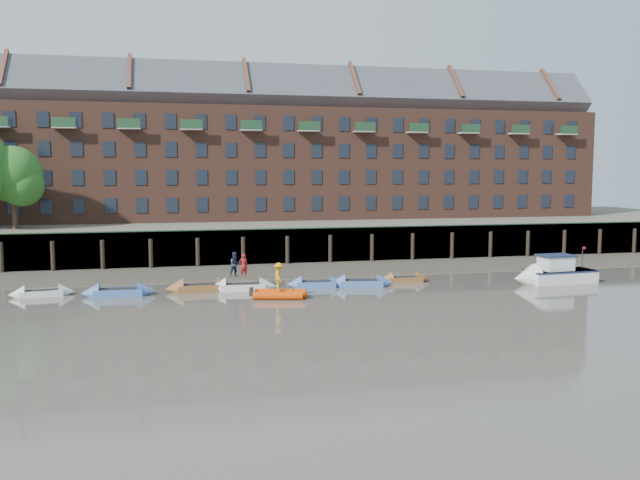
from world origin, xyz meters
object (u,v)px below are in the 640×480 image
object	(u,v)px
rowboat_6	(404,279)
motor_launch	(548,274)
person_rib_crew	(279,276)
rowboat_1	(119,292)
rowboat_2	(201,288)
rowboat_0	(42,293)
rib_tender	(281,294)
rowboat_3	(243,287)
rowboat_5	(361,283)
person_rower_b	(235,264)
rowboat_4	(316,284)
person_rower_a	(243,265)

from	to	relation	value
rowboat_6	motor_launch	distance (m)	10.80
person_rib_crew	rowboat_6	bearing A→B (deg)	-65.75
rowboat_1	rowboat_2	world-z (taller)	rowboat_2
rowboat_0	rib_tender	world-z (taller)	rowboat_0
rowboat_3	motor_launch	bearing A→B (deg)	-1.48
rowboat_5	rowboat_0	bearing A→B (deg)	-173.54
rib_tender	person_rib_crew	bearing A→B (deg)	153.21
rowboat_1	person_rower_b	size ratio (longest dim) A/B	2.78
rowboat_3	rowboat_5	bearing A→B (deg)	1.42
rowboat_2	motor_launch	world-z (taller)	motor_launch
rowboat_2	rowboat_3	xyz separation A→B (m)	(2.95, -0.35, -0.01)
rowboat_0	person_rower_b	distance (m)	13.16
rowboat_5	rib_tender	world-z (taller)	rowboat_5
rowboat_4	person_rower_b	world-z (taller)	person_rower_b
rowboat_2	person_rower_b	world-z (taller)	person_rower_b
rowboat_5	motor_launch	xyz separation A→B (m)	(14.17, -1.73, 0.45)
rowboat_3	rowboat_6	bearing A→B (deg)	7.48
rib_tender	person_rower_a	size ratio (longest dim) A/B	2.20
rowboat_4	rowboat_6	bearing A→B (deg)	12.35
rowboat_3	person_rower_a	xyz separation A→B (m)	(0.07, 0.04, 1.54)
rowboat_6	person_rower_b	xyz separation A→B (m)	(-12.91, -0.56, 1.63)
rowboat_1	rowboat_5	bearing A→B (deg)	0.57
rowboat_5	person_rib_crew	bearing A→B (deg)	-145.88
rowboat_3	person_rib_crew	xyz separation A→B (m)	(2.04, -3.40, 1.23)
rowboat_6	person_rower_a	size ratio (longest dim) A/B	2.47
person_rower_b	rowboat_5	bearing A→B (deg)	-19.56
person_rib_crew	rowboat_2	bearing A→B (deg)	55.22
rowboat_2	rowboat_3	world-z (taller)	rowboat_2
rowboat_0	rowboat_2	world-z (taller)	rowboat_2
person_rower_a	person_rib_crew	size ratio (longest dim) A/B	0.94
rowboat_6	person_rower_b	size ratio (longest dim) A/B	2.32
rowboat_2	person_rib_crew	size ratio (longest dim) A/B	2.82
rowboat_1	person_rower_a	size ratio (longest dim) A/B	2.96
rowboat_0	rowboat_3	xyz separation A→B (m)	(13.55, -0.76, 0.03)
rowboat_6	rib_tender	distance (m)	11.13
rowboat_3	motor_launch	size ratio (longest dim) A/B	0.72
person_rower_b	person_rib_crew	xyz separation A→B (m)	(2.53, -3.66, -0.36)
rowboat_0	person_rower_a	distance (m)	13.72
rowboat_3	rowboat_4	xyz separation A→B (m)	(5.38, 0.16, -0.03)
rowboat_2	rowboat_6	bearing A→B (deg)	-1.88
rowboat_4	rowboat_2	bearing A→B (deg)	-174.26
rowboat_1	person_rower_b	world-z (taller)	person_rower_b
rowboat_3	rowboat_5	xyz separation A→B (m)	(8.64, -0.35, -0.00)
rowboat_4	rib_tender	xyz separation A→B (m)	(-3.22, -3.66, 0.05)
rowboat_0	rowboat_1	distance (m)	5.17
rowboat_6	rowboat_1	bearing A→B (deg)	-177.28
person_rib_crew	rowboat_0	bearing A→B (deg)	77.23
rib_tender	motor_launch	xyz separation A→B (m)	(20.65, 1.42, 0.43)
rowboat_2	rib_tender	size ratio (longest dim) A/B	1.37
rib_tender	motor_launch	size ratio (longest dim) A/B	0.54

